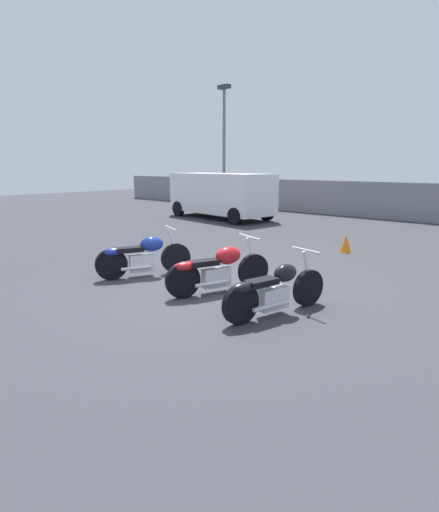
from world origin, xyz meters
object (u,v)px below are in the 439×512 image
object	(u,v)px
motorcycle_slot_1	(218,269)
motorcycle_slot_2	(274,290)
motorcycle_slot_0	(143,256)
traffic_cone_near	(346,243)
light_pole_left	(224,136)
parked_van	(221,193)

from	to	relation	value
motorcycle_slot_1	motorcycle_slot_2	size ratio (longest dim) A/B	1.01
motorcycle_slot_0	motorcycle_slot_1	bearing A→B (deg)	31.07
motorcycle_slot_1	traffic_cone_near	bearing A→B (deg)	107.39
light_pole_left	motorcycle_slot_1	xyz separation A→B (m)	(10.20, -11.80, -3.51)
light_pole_left	traffic_cone_near	bearing A→B (deg)	-32.99
motorcycle_slot_2	parked_van	bearing A→B (deg)	149.25
light_pole_left	motorcycle_slot_0	size ratio (longest dim) A/B	3.41
motorcycle_slot_0	parked_van	bearing A→B (deg)	145.92
light_pole_left	motorcycle_slot_0	xyz separation A→B (m)	(8.25, -12.05, -3.50)
motorcycle_slot_0	motorcycle_slot_2	size ratio (longest dim) A/B	0.95
motorcycle_slot_1	traffic_cone_near	distance (m)	5.06
parked_van	motorcycle_slot_0	bearing A→B (deg)	38.98
light_pole_left	motorcycle_slot_2	bearing A→B (deg)	-46.06
traffic_cone_near	parked_van	bearing A→B (deg)	156.84
traffic_cone_near	motorcycle_slot_2	bearing A→B (deg)	-76.78
motorcycle_slot_2	traffic_cone_near	world-z (taller)	motorcycle_slot_2
parked_van	traffic_cone_near	xyz separation A→B (m)	(7.49, -3.20, -0.89)
motorcycle_slot_0	motorcycle_slot_2	xyz separation A→B (m)	(3.41, -0.04, -0.04)
motorcycle_slot_2	motorcycle_slot_0	bearing A→B (deg)	-167.14
motorcycle_slot_0	motorcycle_slot_2	world-z (taller)	motorcycle_slot_0
motorcycle_slot_1	parked_van	distance (m)	11.03
light_pole_left	parked_van	world-z (taller)	light_pole_left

